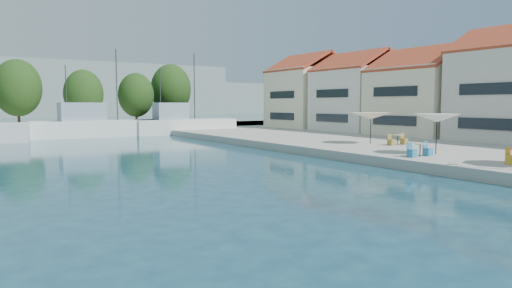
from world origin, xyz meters
TOP-DOWN VIEW (x-y plane):
  - quay_right at (22.00, 30.00)m, footprint 32.00×92.00m
  - quay_far at (-8.00, 67.00)m, footprint 90.00×16.00m
  - hill_east at (40.00, 180.00)m, footprint 140.00×40.00m
  - building_04 at (24.00, 33.00)m, footprint 9.00×8.80m
  - building_05 at (24.00, 42.00)m, footprint 8.40×8.80m
  - building_06 at (24.00, 51.00)m, footprint 9.00×8.80m
  - trawler_03 at (-1.51, 56.29)m, footprint 15.46×4.19m
  - trawler_04 at (8.07, 55.42)m, footprint 12.48×3.51m
  - tree_05 at (-8.27, 71.84)m, footprint 6.04×6.04m
  - tree_06 at (-0.69, 68.40)m, footprint 5.17×5.17m
  - tree_07 at (6.72, 69.09)m, footprint 5.09×5.09m
  - tree_08 at (13.01, 71.43)m, footprint 6.24×6.24m
  - umbrella_white at (9.85, 21.22)m, footprint 2.72×2.72m
  - umbrella_cream at (12.10, 28.68)m, footprint 3.16×3.16m
  - cafe_table_02 at (7.96, 20.89)m, footprint 1.82×0.70m
  - cafe_table_03 at (12.89, 26.70)m, footprint 1.82×0.70m

SIDE VIEW (x-z plane):
  - quay_right at x=22.00m, z-range 0.00..0.60m
  - quay_far at x=-8.00m, z-range 0.00..0.60m
  - cafe_table_02 at x=7.96m, z-range 0.51..1.27m
  - cafe_table_03 at x=12.89m, z-range 0.51..1.27m
  - trawler_03 at x=-1.51m, z-range -4.03..6.17m
  - trawler_04 at x=8.07m, z-range -4.03..6.17m
  - umbrella_cream at x=12.10m, z-range 1.54..3.92m
  - umbrella_white at x=9.85m, z-range 1.57..4.01m
  - tree_07 at x=6.72m, z-range 1.18..8.71m
  - building_04 at x=24.00m, z-range 0.42..9.62m
  - tree_06 at x=-0.69m, z-range 1.19..8.85m
  - building_05 at x=24.00m, z-range 0.41..10.11m
  - building_06 at x=24.00m, z-range 0.40..10.60m
  - tree_05 at x=-8.27m, z-range 1.29..10.23m
  - tree_08 at x=13.01m, z-range 1.31..10.55m
  - hill_east at x=40.00m, z-range 0.00..12.00m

